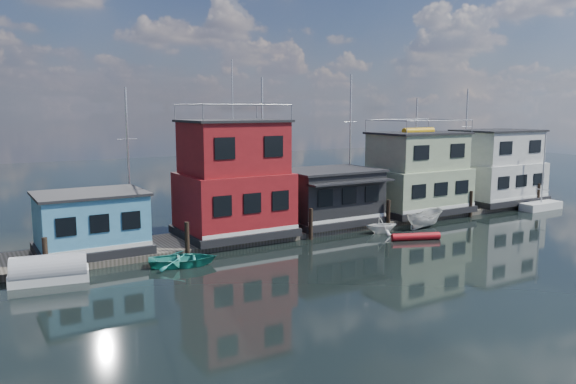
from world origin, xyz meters
TOP-DOWN VIEW (x-y plane):
  - ground at (0.00, 0.00)m, footprint 160.00×160.00m
  - dock at (0.00, 12.00)m, footprint 48.00×5.00m
  - houseboat_blue at (-18.00, 12.00)m, footprint 6.40×4.90m
  - houseboat_red at (-8.50, 12.00)m, footprint 7.40×5.90m
  - houseboat_dark at (-0.50, 11.98)m, footprint 7.40×6.10m
  - houseboat_green at (8.50, 12.00)m, footprint 8.40×5.90m
  - houseboat_white at (18.50, 12.00)m, footprint 8.40×5.90m
  - pilings at (-0.33, 9.20)m, footprint 42.28×0.28m
  - background_masts at (4.76, 18.00)m, footprint 36.40×0.16m
  - dinghy_teal at (-13.90, 7.55)m, footprint 4.56×3.85m
  - red_kayak at (2.17, 5.36)m, footprint 3.39×1.73m
  - motorboat at (5.53, 7.95)m, footprint 3.71×1.67m
  - tarp_runabout at (-21.00, 8.23)m, footprint 4.10×2.20m
  - dinghy_white at (1.51, 8.24)m, footprint 2.83×2.60m
  - day_sailer at (20.14, 8.28)m, footprint 4.35×1.48m

SIDE VIEW (x-z plane):
  - ground at x=0.00m, z-range 0.00..0.00m
  - dock at x=0.00m, z-range 0.00..0.40m
  - red_kayak at x=2.17m, z-range 0.00..0.51m
  - dinghy_teal at x=-13.90m, z-range 0.00..0.81m
  - day_sailer at x=20.14m, z-range -3.01..3.83m
  - tarp_runabout at x=-21.00m, z-range -0.20..1.38m
  - dinghy_white at x=1.51m, z-range 0.00..1.26m
  - motorboat at x=5.53m, z-range 0.00..1.39m
  - pilings at x=-0.33m, z-range 0.00..2.20m
  - houseboat_blue at x=-18.00m, z-range 0.38..4.04m
  - houseboat_dark at x=-0.50m, z-range 0.39..4.45m
  - houseboat_white at x=18.50m, z-range 0.21..6.87m
  - houseboat_green at x=8.50m, z-range 0.03..7.06m
  - houseboat_red at x=-8.50m, z-range -1.83..10.03m
  - background_masts at x=4.76m, z-range -0.45..11.55m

